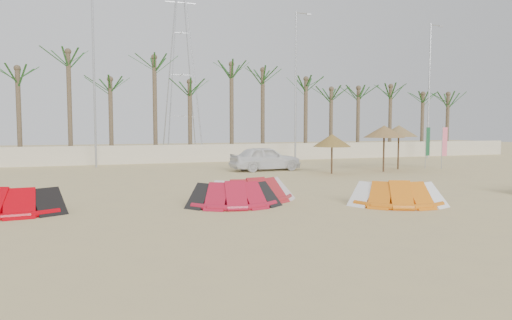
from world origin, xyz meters
name	(u,v)px	position (x,y,z in m)	size (l,w,h in m)	color
ground	(328,222)	(0.00, 0.00, 0.00)	(120.00, 120.00, 0.00)	#D0B877
boundary_wall	(183,154)	(0.00, 22.00, 0.65)	(60.00, 0.30, 1.30)	beige
palm_line	(188,76)	(0.67, 23.50, 6.44)	(52.00, 4.00, 7.70)	brown
lamp_b	(95,77)	(-5.96, 20.00, 5.77)	(1.25, 0.14, 11.00)	#A5A8AD
lamp_c	(296,84)	(8.04, 20.00, 5.77)	(1.25, 0.14, 11.00)	#A5A8AD
lamp_d	(429,88)	(20.04, 20.00, 5.77)	(1.25, 0.14, 11.00)	#A5A8AD
pylon	(182,157)	(1.00, 28.00, 0.00)	(3.00, 3.00, 14.00)	#A5A8AD
kite_red_left	(2,199)	(-8.70, 4.53, 0.42)	(3.95, 2.43, 0.90)	#B80009
kite_red_mid	(232,193)	(-1.75, 3.45, 0.42)	(3.14, 1.86, 0.90)	#AD132B
kite_red_right	(251,189)	(-0.82, 4.21, 0.42)	(3.32, 1.90, 0.90)	#AA1F25
kite_orange	(392,193)	(3.38, 1.80, 0.42)	(3.46, 2.49, 0.90)	orange
parasol_left	(332,140)	(6.36, 11.42, 1.85)	(2.11, 2.11, 2.21)	#4C331E
parasol_mid	(384,132)	(9.77, 11.47, 2.33)	(2.37, 2.37, 2.69)	#4C331E
parasol_right	(399,131)	(11.57, 12.55, 2.35)	(2.29, 2.29, 2.70)	#4C331E
flag_pink	(444,143)	(14.35, 11.75, 1.61)	(0.45, 0.07, 2.71)	#A5A8AD
flag_green	(428,143)	(13.53, 12.24, 1.61)	(0.44, 0.14, 2.72)	#A5A8AD
car	(265,158)	(3.54, 14.41, 0.72)	(1.71, 4.24, 1.45)	white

